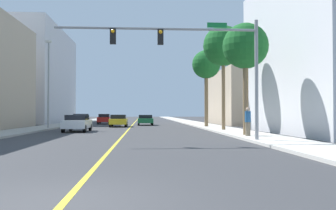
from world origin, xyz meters
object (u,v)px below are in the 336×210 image
object	(u,v)px
palm_far	(206,65)
car_green	(145,120)
street_lamp	(48,80)
palm_near	(245,47)
car_white	(77,123)
car_yellow	(119,120)
palm_mid	(223,46)
car_silver	(81,120)
traffic_signal_mast	(195,52)
pedestrian	(248,122)
car_red	(104,119)

from	to	relation	value
palm_far	car_green	size ratio (longest dim) A/B	1.78
street_lamp	palm_near	size ratio (longest dim) A/B	1.13
car_white	car_yellow	bearing A→B (deg)	74.86
palm_mid	car_silver	size ratio (longest dim) A/B	2.24
street_lamp	car_yellow	size ratio (longest dim) A/B	1.97
street_lamp	traffic_signal_mast	bearing A→B (deg)	-53.54
car_yellow	pedestrian	size ratio (longest dim) A/B	2.38
traffic_signal_mast	palm_near	size ratio (longest dim) A/B	1.48
palm_near	traffic_signal_mast	bearing A→B (deg)	-133.24
street_lamp	car_silver	xyz separation A→B (m)	(1.88, 7.51, -4.08)
traffic_signal_mast	car_silver	size ratio (longest dim) A/B	2.73
car_green	car_white	bearing A→B (deg)	-111.44
car_green	car_white	world-z (taller)	car_white
car_yellow	street_lamp	bearing A→B (deg)	-137.02
car_white	pedestrian	distance (m)	15.15
palm_mid	car_white	bearing A→B (deg)	179.34
palm_far	car_green	distance (m)	12.21
traffic_signal_mast	car_green	distance (m)	28.03
street_lamp	pedestrian	distance (m)	21.08
traffic_signal_mast	car_yellow	bearing A→B (deg)	104.24
car_red	car_green	size ratio (longest dim) A/B	0.93
car_white	pedestrian	bearing A→B (deg)	-35.90
traffic_signal_mast	pedestrian	world-z (taller)	traffic_signal_mast
street_lamp	palm_near	distance (m)	20.19
car_red	car_silver	xyz separation A→B (m)	(-1.79, -9.08, 0.01)
car_red	palm_far	bearing A→B (deg)	-49.06
palm_far	car_silver	world-z (taller)	palm_far
street_lamp	palm_near	xyz separation A→B (m)	(16.12, -12.11, 1.21)
traffic_signal_mast	car_yellow	distance (m)	23.55
palm_mid	car_red	xyz separation A→B (m)	(-12.59, 21.22, -6.70)
traffic_signal_mast	car_silver	world-z (taller)	traffic_signal_mast
car_yellow	palm_mid	bearing A→B (deg)	-47.90
street_lamp	palm_near	world-z (taller)	street_lamp
car_yellow	pedestrian	bearing A→B (deg)	-64.40
palm_near	palm_far	bearing A→B (deg)	90.31
street_lamp	car_red	xyz separation A→B (m)	(3.67, 16.59, -4.09)
street_lamp	car_red	size ratio (longest dim) A/B	1.98
palm_mid	pedestrian	world-z (taller)	palm_mid
traffic_signal_mast	palm_mid	bearing A→B (deg)	70.50
pedestrian	palm_far	bearing A→B (deg)	103.65
traffic_signal_mast	palm_near	distance (m)	5.96
palm_near	pedestrian	xyz separation A→B (m)	(-0.21, -1.20, -4.99)
palm_near	car_green	size ratio (longest dim) A/B	1.63
car_green	car_white	distance (m)	16.76
car_white	car_red	bearing A→B (deg)	89.52
palm_mid	pedestrian	size ratio (longest dim) A/B	5.03
palm_mid	car_silver	bearing A→B (deg)	139.84
street_lamp	car_yellow	world-z (taller)	street_lamp
street_lamp	pedestrian	xyz separation A→B (m)	(15.91, -13.31, -3.78)
palm_near	car_white	distance (m)	15.58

